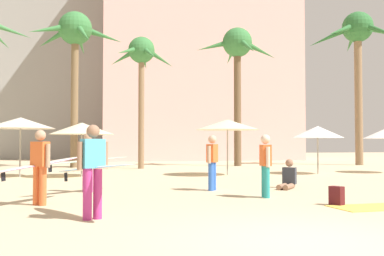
{
  "coord_description": "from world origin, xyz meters",
  "views": [
    {
      "loc": [
        -2.9,
        -5.8,
        1.36
      ],
      "look_at": [
        -0.54,
        5.92,
        1.78
      ],
      "focal_mm": 42.23,
      "sensor_mm": 36.0,
      "label": 1
    }
  ],
  "objects_px": {
    "person_near_left": "(93,168)",
    "person_mid_center": "(212,160)",
    "backpack": "(337,196)",
    "person_mid_right": "(288,178)",
    "palm_tree_center": "(237,54)",
    "cafe_umbrella_2": "(20,123)",
    "cafe_umbrella_1": "(227,125)",
    "palm_tree_left": "(75,39)",
    "person_far_right": "(265,163)",
    "palm_tree_far_left": "(358,40)",
    "cafe_umbrella_3": "(318,132)",
    "beach_towel": "(376,207)",
    "cafe_umbrella_5": "(82,129)",
    "person_near_right": "(88,160)",
    "palm_tree_right": "(141,60)",
    "person_far_left": "(41,164)"
  },
  "relations": [
    {
      "from": "backpack",
      "to": "person_mid_right",
      "type": "bearing_deg",
      "value": 55.37
    },
    {
      "from": "cafe_umbrella_1",
      "to": "person_far_right",
      "type": "distance_m",
      "value": 8.27
    },
    {
      "from": "palm_tree_left",
      "to": "person_far_right",
      "type": "height_order",
      "value": "palm_tree_left"
    },
    {
      "from": "cafe_umbrella_5",
      "to": "person_mid_right",
      "type": "height_order",
      "value": "cafe_umbrella_5"
    },
    {
      "from": "cafe_umbrella_1",
      "to": "cafe_umbrella_5",
      "type": "xyz_separation_m",
      "value": [
        -6.18,
        0.35,
        -0.2
      ]
    },
    {
      "from": "person_mid_right",
      "to": "cafe_umbrella_1",
      "type": "bearing_deg",
      "value": -139.57
    },
    {
      "from": "person_near_left",
      "to": "person_mid_center",
      "type": "distance_m",
      "value": 5.49
    },
    {
      "from": "palm_tree_far_left",
      "to": "person_near_left",
      "type": "relative_size",
      "value": 4.12
    },
    {
      "from": "cafe_umbrella_1",
      "to": "cafe_umbrella_5",
      "type": "distance_m",
      "value": 6.19
    },
    {
      "from": "palm_tree_center",
      "to": "beach_towel",
      "type": "height_order",
      "value": "palm_tree_center"
    },
    {
      "from": "person_near_right",
      "to": "person_far_left",
      "type": "relative_size",
      "value": 1.05
    },
    {
      "from": "palm_tree_left",
      "to": "cafe_umbrella_1",
      "type": "xyz_separation_m",
      "value": [
        6.96,
        -8.28,
        -5.35
      ]
    },
    {
      "from": "backpack",
      "to": "person_mid_right",
      "type": "relative_size",
      "value": 0.43
    },
    {
      "from": "palm_tree_left",
      "to": "backpack",
      "type": "relative_size",
      "value": 21.81
    },
    {
      "from": "person_mid_right",
      "to": "palm_tree_left",
      "type": "bearing_deg",
      "value": -114.94
    },
    {
      "from": "palm_tree_center",
      "to": "cafe_umbrella_2",
      "type": "height_order",
      "value": "palm_tree_center"
    },
    {
      "from": "palm_tree_far_left",
      "to": "person_far_right",
      "type": "height_order",
      "value": "palm_tree_far_left"
    },
    {
      "from": "cafe_umbrella_2",
      "to": "beach_towel",
      "type": "relative_size",
      "value": 1.49
    },
    {
      "from": "cafe_umbrella_1",
      "to": "backpack",
      "type": "xyz_separation_m",
      "value": [
        -0.25,
        -9.72,
        -1.99
      ]
    },
    {
      "from": "backpack",
      "to": "palm_tree_right",
      "type": "bearing_deg",
      "value": 73.2
    },
    {
      "from": "person_near_left",
      "to": "cafe_umbrella_2",
      "type": "bearing_deg",
      "value": 169.06
    },
    {
      "from": "person_far_left",
      "to": "person_far_right",
      "type": "height_order",
      "value": "person_far_left"
    },
    {
      "from": "cafe_umbrella_1",
      "to": "backpack",
      "type": "relative_size",
      "value": 6.61
    },
    {
      "from": "cafe_umbrella_3",
      "to": "person_mid_center",
      "type": "xyz_separation_m",
      "value": [
        -6.49,
        -6.2,
        -1.02
      ]
    },
    {
      "from": "person_far_right",
      "to": "person_mid_center",
      "type": "distance_m",
      "value": 2.16
    },
    {
      "from": "palm_tree_far_left",
      "to": "cafe_umbrella_5",
      "type": "distance_m",
      "value": 19.57
    },
    {
      "from": "cafe_umbrella_1",
      "to": "backpack",
      "type": "height_order",
      "value": "cafe_umbrella_1"
    },
    {
      "from": "palm_tree_left",
      "to": "cafe_umbrella_3",
      "type": "relative_size",
      "value": 3.91
    },
    {
      "from": "person_far_left",
      "to": "cafe_umbrella_1",
      "type": "bearing_deg",
      "value": 3.33
    },
    {
      "from": "person_far_left",
      "to": "palm_tree_center",
      "type": "bearing_deg",
      "value": 11.63
    },
    {
      "from": "person_mid_right",
      "to": "person_near_right",
      "type": "bearing_deg",
      "value": -51.89
    },
    {
      "from": "person_mid_right",
      "to": "person_near_left",
      "type": "distance_m",
      "value": 7.34
    },
    {
      "from": "cafe_umbrella_3",
      "to": "person_far_left",
      "type": "distance_m",
      "value": 13.9
    },
    {
      "from": "palm_tree_left",
      "to": "person_far_right",
      "type": "relative_size",
      "value": 5.73
    },
    {
      "from": "person_far_left",
      "to": "beach_towel",
      "type": "bearing_deg",
      "value": -62.6
    },
    {
      "from": "palm_tree_center",
      "to": "person_near_right",
      "type": "xyz_separation_m",
      "value": [
        -8.68,
        -13.9,
        -6.09
      ]
    },
    {
      "from": "cafe_umbrella_2",
      "to": "beach_towel",
      "type": "height_order",
      "value": "cafe_umbrella_2"
    },
    {
      "from": "cafe_umbrella_2",
      "to": "person_mid_right",
      "type": "xyz_separation_m",
      "value": [
        8.88,
        -6.58,
        -1.92
      ]
    },
    {
      "from": "palm_tree_far_left",
      "to": "cafe_umbrella_1",
      "type": "distance_m",
      "value": 14.56
    },
    {
      "from": "palm_tree_left",
      "to": "beach_towel",
      "type": "xyz_separation_m",
      "value": [
        7.36,
        -18.48,
        -7.54
      ]
    },
    {
      "from": "palm_tree_center",
      "to": "person_far_left",
      "type": "distance_m",
      "value": 19.88
    },
    {
      "from": "cafe_umbrella_3",
      "to": "person_mid_center",
      "type": "distance_m",
      "value": 9.03
    },
    {
      "from": "beach_towel",
      "to": "person_far_right",
      "type": "relative_size",
      "value": 1.17
    },
    {
      "from": "backpack",
      "to": "person_far_right",
      "type": "relative_size",
      "value": 0.26
    },
    {
      "from": "cafe_umbrella_2",
      "to": "person_far_left",
      "type": "height_order",
      "value": "cafe_umbrella_2"
    },
    {
      "from": "palm_tree_right",
      "to": "person_near_right",
      "type": "relative_size",
      "value": 2.95
    },
    {
      "from": "cafe_umbrella_3",
      "to": "person_far_right",
      "type": "xyz_separation_m",
      "value": [
        -5.59,
        -8.16,
        -1.03
      ]
    },
    {
      "from": "person_near_right",
      "to": "person_mid_right",
      "type": "xyz_separation_m",
      "value": [
        5.98,
        -0.02,
        -0.61
      ]
    },
    {
      "from": "palm_tree_left",
      "to": "person_far_left",
      "type": "height_order",
      "value": "palm_tree_left"
    },
    {
      "from": "palm_tree_far_left",
      "to": "person_near_right",
      "type": "height_order",
      "value": "palm_tree_far_left"
    }
  ]
}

